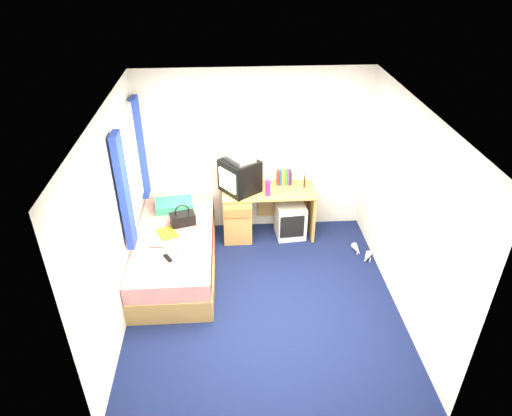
{
  "coord_description": "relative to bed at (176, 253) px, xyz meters",
  "views": [
    {
      "loc": [
        -0.36,
        -4.16,
        3.88
      ],
      "look_at": [
        -0.04,
        0.7,
        0.9
      ],
      "focal_mm": 32.0,
      "sensor_mm": 36.0,
      "label": 1
    }
  ],
  "objects": [
    {
      "name": "desk",
      "position": [
        1.01,
        0.76,
        0.14
      ],
      "size": [
        1.3,
        0.55,
        0.75
      ],
      "color": "tan",
      "rests_on": "ground"
    },
    {
      "name": "towel",
      "position": [
        0.27,
        -0.25,
        0.33
      ],
      "size": [
        0.36,
        0.31,
        0.11
      ],
      "primitive_type": "cube",
      "rotation": [
        0.0,
        0.0,
        -0.13
      ],
      "color": "white",
      "rests_on": "bed"
    },
    {
      "name": "handbag",
      "position": [
        0.1,
        0.27,
        0.36
      ],
      "size": [
        0.36,
        0.26,
        0.3
      ],
      "rotation": [
        0.0,
        0.0,
        0.28
      ],
      "color": "black",
      "rests_on": "bed"
    },
    {
      "name": "window_assembly",
      "position": [
        -0.45,
        0.22,
        1.15
      ],
      "size": [
        0.11,
        1.42,
        1.4
      ],
      "color": "silver",
      "rests_on": "room_shell"
    },
    {
      "name": "remote_control",
      "position": [
        -0.03,
        -0.47,
        0.28
      ],
      "size": [
        0.13,
        0.16,
        0.02
      ],
      "primitive_type": "cube",
      "rotation": [
        0.0,
        0.0,
        0.55
      ],
      "color": "black",
      "rests_on": "bed"
    },
    {
      "name": "ground",
      "position": [
        1.1,
        -0.68,
        -0.27
      ],
      "size": [
        3.4,
        3.4,
        0.0
      ],
      "primitive_type": "plane",
      "color": "#0C1438",
      "rests_on": "ground"
    },
    {
      "name": "storage_cube",
      "position": [
        1.6,
        0.71,
        -0.01
      ],
      "size": [
        0.44,
        0.44,
        0.51
      ],
      "primitive_type": "cube",
      "rotation": [
        0.0,
        0.0,
        0.09
      ],
      "color": "white",
      "rests_on": "ground"
    },
    {
      "name": "magazine",
      "position": [
        -0.08,
        0.06,
        0.28
      ],
      "size": [
        0.31,
        0.34,
        0.01
      ],
      "primitive_type": "cube",
      "rotation": [
        0.0,
        0.0,
        0.45
      ],
      "color": "yellow",
      "rests_on": "bed"
    },
    {
      "name": "white_heels",
      "position": [
        2.54,
        0.13,
        -0.23
      ],
      "size": [
        0.24,
        0.42,
        0.09
      ],
      "color": "silver",
      "rests_on": "ground"
    },
    {
      "name": "pillow",
      "position": [
        -0.05,
        0.68,
        0.33
      ],
      "size": [
        0.56,
        0.4,
        0.11
      ],
      "primitive_type": "cube",
      "rotation": [
        0.0,
        0.0,
        0.14
      ],
      "color": "teal",
      "rests_on": "bed"
    },
    {
      "name": "aerosol_can",
      "position": [
        1.12,
        0.83,
        0.58
      ],
      "size": [
        0.07,
        0.07,
        0.2
      ],
      "primitive_type": "cylinder",
      "rotation": [
        0.0,
        0.0,
        0.24
      ],
      "color": "white",
      "rests_on": "desk"
    },
    {
      "name": "vcr",
      "position": [
        0.88,
        0.76,
        0.98
      ],
      "size": [
        0.45,
        0.49,
        0.08
      ],
      "primitive_type": "cube",
      "rotation": [
        0.0,
        0.0,
        -0.99
      ],
      "color": "silver",
      "rests_on": "crt_tv"
    },
    {
      "name": "picture_frame",
      "position": [
        1.81,
        0.85,
        0.55
      ],
      "size": [
        0.04,
        0.12,
        0.14
      ],
      "primitive_type": "cube",
      "rotation": [
        0.0,
        0.0,
        -0.18
      ],
      "color": "black",
      "rests_on": "desk"
    },
    {
      "name": "room_shell",
      "position": [
        1.1,
        -0.68,
        1.18
      ],
      "size": [
        3.4,
        3.4,
        3.4
      ],
      "color": "white",
      "rests_on": "ground"
    },
    {
      "name": "book_row",
      "position": [
        1.52,
        0.92,
        0.58
      ],
      "size": [
        0.2,
        0.13,
        0.2
      ],
      "color": "maroon",
      "rests_on": "desk"
    },
    {
      "name": "pink_water_bottle",
      "position": [
        1.26,
        0.6,
        0.59
      ],
      "size": [
        0.08,
        0.08,
        0.22
      ],
      "primitive_type": "cylinder",
      "rotation": [
        0.0,
        0.0,
        -0.23
      ],
      "color": "#DB1E67",
      "rests_on": "desk"
    },
    {
      "name": "bed",
      "position": [
        0.0,
        0.0,
        0.0
      ],
      "size": [
        1.01,
        2.0,
        0.54
      ],
      "color": "tan",
      "rests_on": "ground"
    },
    {
      "name": "crt_tv",
      "position": [
        0.88,
        0.76,
        0.71
      ],
      "size": [
        0.62,
        0.63,
        0.46
      ],
      "rotation": [
        0.0,
        0.0,
        -0.94
      ],
      "color": "black",
      "rests_on": "desk"
    },
    {
      "name": "water_bottle",
      "position": [
        -0.19,
        -0.21,
        0.31
      ],
      "size": [
        0.2,
        0.08,
        0.07
      ],
      "primitive_type": "cylinder",
      "rotation": [
        0.0,
        1.57,
        -0.06
      ],
      "color": "silver",
      "rests_on": "bed"
    },
    {
      "name": "colour_swatch_fan",
      "position": [
        0.05,
        -0.44,
        0.28
      ],
      "size": [
        0.22,
        0.07,
        0.01
      ],
      "primitive_type": "cube",
      "rotation": [
        0.0,
        0.0,
        -0.05
      ],
      "color": "gold",
      "rests_on": "bed"
    }
  ]
}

